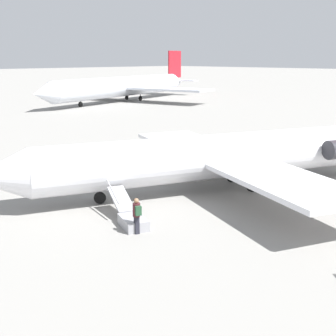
# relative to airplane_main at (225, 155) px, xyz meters

# --- Properties ---
(ground_plane) EXTENTS (600.00, 600.00, 0.00)m
(ground_plane) POSITION_rel_airplane_main_xyz_m (0.88, -0.36, -2.18)
(ground_plane) COLOR gray
(airplane_main) EXTENTS (27.53, 21.33, 7.26)m
(airplane_main) POSITION_rel_airplane_main_xyz_m (0.00, 0.00, 0.00)
(airplane_main) COLOR silver
(airplane_main) RESTS_ON ground
(airplane_far_left) EXTENTS (44.02, 34.09, 9.47)m
(airplane_far_left) POSITION_rel_airplane_main_xyz_m (-34.20, -51.00, 0.64)
(airplane_far_left) COLOR silver
(airplane_far_left) RESTS_ON ground
(boarding_stairs) EXTENTS (2.44, 4.10, 1.77)m
(boarding_stairs) POSITION_rel_airplane_main_xyz_m (8.47, 0.79, -1.80)
(boarding_stairs) COLOR #99999E
(boarding_stairs) RESTS_ON ground
(passenger) EXTENTS (0.45, 0.57, 1.74)m
(passenger) POSITION_rel_airplane_main_xyz_m (9.06, 1.95, -1.17)
(passenger) COLOR #23232D
(passenger) RESTS_ON ground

